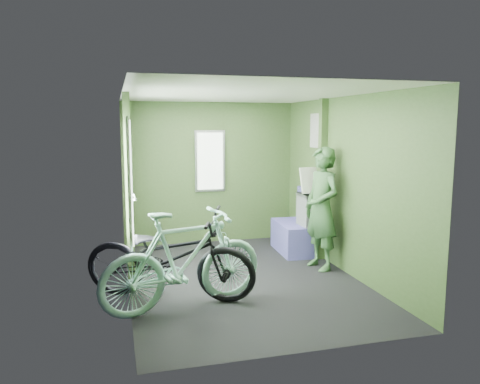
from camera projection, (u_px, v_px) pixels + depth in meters
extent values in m
plane|color=black|center=(242.00, 279.00, 5.92)|extent=(4.00, 4.00, 0.00)
cube|color=silver|center=(242.00, 94.00, 5.59)|extent=(2.80, 4.00, 0.02)
cube|color=#344C23|center=(210.00, 173.00, 7.66)|extent=(2.80, 0.02, 2.30)
cube|color=#344C23|center=(307.00, 221.00, 3.84)|extent=(2.80, 0.02, 2.30)
cube|color=#344C23|center=(125.00, 193.00, 5.39)|extent=(0.02, 4.00, 2.30)
cube|color=#344C23|center=(345.00, 185.00, 6.11)|extent=(0.02, 4.00, 2.30)
cube|color=#344C23|center=(129.00, 193.00, 5.40)|extent=(0.08, 0.12, 2.30)
cube|color=silver|center=(130.00, 182.00, 4.85)|extent=(0.02, 0.56, 1.34)
cube|color=silver|center=(127.00, 172.00, 5.90)|extent=(0.02, 0.56, 1.34)
cube|color=white|center=(130.00, 130.00, 4.78)|extent=(0.00, 0.12, 0.12)
cube|color=white|center=(127.00, 129.00, 5.83)|extent=(0.00, 0.12, 0.12)
cylinder|color=silver|center=(135.00, 197.00, 5.43)|extent=(0.03, 0.40, 0.03)
cube|color=#344C23|center=(322.00, 180.00, 6.67)|extent=(0.10, 0.10, 2.30)
cube|color=white|center=(316.00, 131.00, 6.87)|extent=(0.02, 0.40, 0.50)
cube|color=silver|center=(210.00, 161.00, 7.59)|extent=(0.50, 0.02, 1.00)
imported|color=black|center=(170.00, 300.00, 5.20)|extent=(2.10, 1.54, 1.11)
imported|color=#90CCBE|center=(185.00, 310.00, 4.93)|extent=(1.91, 1.07, 1.14)
imported|color=#325830|center=(322.00, 209.00, 6.25)|extent=(0.51, 0.67, 1.65)
cube|color=silver|center=(309.00, 180.00, 6.47)|extent=(0.29, 0.16, 0.36)
cube|color=slate|center=(310.00, 225.00, 6.94)|extent=(0.27, 0.38, 0.93)
cube|color=navy|center=(295.00, 237.00, 7.16)|extent=(0.55, 0.93, 0.45)
cube|color=navy|center=(309.00, 206.00, 7.15)|extent=(0.11, 0.91, 0.50)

